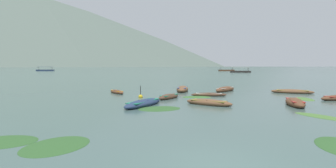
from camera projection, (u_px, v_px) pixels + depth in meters
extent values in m
plane|color=#425B56|center=(164.00, 66.00, 1503.22)|extent=(6000.00, 6000.00, 0.00)
cone|color=#56665B|center=(22.00, 17.00, 1537.38)|extent=(2471.37, 2471.37, 588.40)
cone|color=#4C5B56|center=(112.00, 47.00, 1706.71)|extent=(1145.49, 1145.49, 262.03)
cone|color=#4C5B56|center=(207.00, 40.00, 1819.04)|extent=(1250.39, 1250.39, 370.92)
ellipsoid|color=#4C3323|center=(209.00, 95.00, 24.53)|extent=(3.42, 1.01, 0.40)
cube|color=#B7B2A3|center=(209.00, 93.00, 24.52)|extent=(2.46, 0.73, 0.05)
cube|color=#4C3323|center=(209.00, 93.00, 24.51)|extent=(0.11, 0.58, 0.04)
ellipsoid|color=brown|center=(225.00, 89.00, 29.28)|extent=(3.51, 4.13, 0.64)
cube|color=#B7B2A3|center=(225.00, 88.00, 29.27)|extent=(2.53, 2.97, 0.05)
cube|color=brown|center=(225.00, 87.00, 29.26)|extent=(0.67, 0.53, 0.04)
ellipsoid|color=brown|center=(292.00, 92.00, 27.07)|extent=(4.26, 2.61, 0.51)
cube|color=olive|center=(292.00, 90.00, 27.06)|extent=(3.07, 1.88, 0.05)
cube|color=brown|center=(292.00, 90.00, 27.06)|extent=(0.36, 0.70, 0.04)
ellipsoid|color=brown|center=(295.00, 103.00, 18.72)|extent=(2.00, 3.78, 0.64)
cube|color=#B22D28|center=(295.00, 100.00, 18.70)|extent=(1.44, 2.72, 0.05)
cube|color=brown|center=(295.00, 99.00, 18.70)|extent=(0.75, 0.27, 0.04)
ellipsoid|color=brown|center=(117.00, 92.00, 27.08)|extent=(2.29, 3.08, 0.42)
cube|color=orange|center=(117.00, 91.00, 27.08)|extent=(1.65, 2.22, 0.05)
cube|color=brown|center=(117.00, 90.00, 27.07)|extent=(0.51, 0.35, 0.04)
ellipsoid|color=brown|center=(182.00, 89.00, 29.09)|extent=(1.81, 3.98, 0.76)
cube|color=#28519E|center=(182.00, 87.00, 29.07)|extent=(1.31, 2.87, 0.05)
cube|color=brown|center=(182.00, 87.00, 29.07)|extent=(0.88, 0.20, 0.04)
ellipsoid|color=brown|center=(209.00, 103.00, 18.96)|extent=(3.59, 2.95, 0.53)
cube|color=olive|center=(209.00, 101.00, 18.95)|extent=(2.58, 2.12, 0.05)
cube|color=brown|center=(209.00, 100.00, 18.95)|extent=(0.47, 0.63, 0.04)
ellipsoid|color=#4C3323|center=(169.00, 97.00, 22.62)|extent=(2.35, 3.09, 0.50)
cube|color=#197A56|center=(169.00, 95.00, 22.61)|extent=(1.69, 2.22, 0.05)
cube|color=#4C3323|center=(169.00, 95.00, 22.61)|extent=(0.58, 0.39, 0.04)
ellipsoid|color=navy|center=(143.00, 103.00, 18.57)|extent=(3.12, 4.59, 0.56)
cube|color=#197A56|center=(143.00, 101.00, 18.55)|extent=(2.25, 3.30, 0.05)
cube|color=navy|center=(143.00, 100.00, 18.55)|extent=(0.77, 0.44, 0.04)
cube|color=navy|center=(45.00, 70.00, 146.05)|extent=(9.76, 5.46, 0.90)
cylinder|color=#4C4742|center=(52.00, 68.00, 148.10)|extent=(0.10, 0.10, 1.80)
cylinder|color=#4C4742|center=(52.00, 68.00, 145.69)|extent=(0.10, 0.10, 1.80)
cylinder|color=#4C4742|center=(39.00, 68.00, 146.25)|extent=(0.10, 0.10, 1.80)
cylinder|color=#4C4742|center=(38.00, 68.00, 143.85)|extent=(0.10, 0.10, 1.80)
cube|color=#334C75|center=(45.00, 67.00, 145.91)|extent=(8.20, 4.59, 0.12)
cube|color=#2D2826|center=(240.00, 72.00, 111.42)|extent=(8.94, 4.80, 0.90)
cylinder|color=#4C4742|center=(233.00, 69.00, 110.72)|extent=(0.10, 0.10, 1.80)
cylinder|color=#4C4742|center=(233.00, 69.00, 113.10)|extent=(0.10, 0.10, 1.80)
cylinder|color=#4C4742|center=(249.00, 69.00, 109.57)|extent=(0.10, 0.10, 1.80)
cylinder|color=#4C4742|center=(248.00, 69.00, 111.95)|extent=(0.10, 0.10, 1.80)
cube|color=beige|center=(241.00, 67.00, 111.27)|extent=(7.51, 4.03, 0.12)
cube|color=brown|center=(226.00, 70.00, 144.41)|extent=(8.92, 4.10, 0.90)
cylinder|color=#4C4742|center=(231.00, 68.00, 145.94)|extent=(0.10, 0.10, 1.80)
cylinder|color=#4C4742|center=(233.00, 68.00, 143.82)|extent=(0.10, 0.10, 1.80)
cylinder|color=#4C4742|center=(220.00, 68.00, 144.84)|extent=(0.10, 0.10, 1.80)
cylinder|color=#4C4742|center=(222.00, 69.00, 142.72)|extent=(0.10, 0.10, 1.80)
cube|color=#9E998E|center=(226.00, 67.00, 144.26)|extent=(7.50, 3.44, 0.12)
sphere|color=yellow|center=(141.00, 97.00, 23.24)|extent=(0.39, 0.39, 0.39)
cylinder|color=black|center=(140.00, 91.00, 23.21)|extent=(0.06, 0.06, 0.99)
ellipsoid|color=#477033|center=(322.00, 117.00, 14.48)|extent=(2.49, 3.28, 0.14)
ellipsoid|color=#38662D|center=(197.00, 97.00, 23.59)|extent=(2.72, 1.48, 0.14)
ellipsoid|color=#2D5628|center=(159.00, 109.00, 17.20)|extent=(3.33, 2.79, 0.14)
ellipsoid|color=#2D5628|center=(56.00, 146.00, 9.23)|extent=(2.98, 3.23, 0.14)
ellipsoid|color=#2D5628|center=(1.00, 142.00, 9.68)|extent=(2.81, 2.13, 0.14)
ellipsoid|color=#477033|center=(305.00, 99.00, 22.19)|extent=(1.70, 2.80, 0.14)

